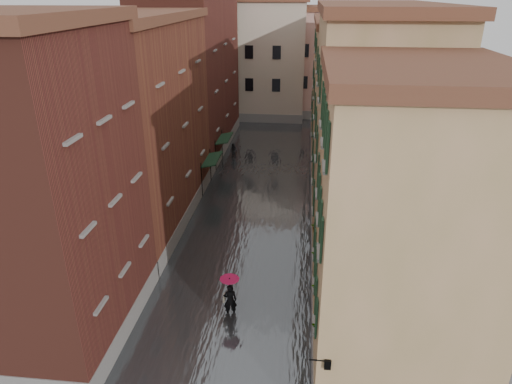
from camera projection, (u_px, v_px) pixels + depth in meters
The scene contains 16 objects.
ground at pixel (228, 311), 21.85m from camera, with size 120.00×120.00×0.00m, color #565658.
floodwater at pixel (256, 197), 33.63m from camera, with size 10.00×60.00×0.20m, color #44474B.
building_left_near at pixel (41, 199), 18.09m from camera, with size 6.00×8.00×13.00m, color maroon.
building_left_mid at pixel (137, 129), 28.20m from camera, with size 6.00×14.00×12.50m, color brown.
building_left_far at pixel (193, 75), 41.54m from camera, with size 6.00×16.00×14.00m, color maroon.
building_right_near at pixel (400, 233), 17.02m from camera, with size 6.00×8.00×11.50m, color #9E8552.
building_right_mid at pixel (368, 132), 26.72m from camera, with size 6.00×14.00×13.00m, color tan.
building_right_far at pixel (347, 93), 40.67m from camera, with size 6.00×16.00×11.50m, color #9E8552.
building_end_cream at pixel (254, 61), 54.08m from camera, with size 12.00×9.00×13.00m, color #B3A98E.
building_end_pink at pixel (329, 64), 55.22m from camera, with size 10.00×9.00×12.00m, color tan.
awning_near at pixel (212, 160), 34.06m from camera, with size 1.09×3.24×2.80m.
awning_far at pixel (224, 139), 38.89m from camera, with size 1.09×3.15×2.80m.
wall_lantern at pixel (327, 363), 14.75m from camera, with size 0.71×0.22×0.35m.
window_planters at pixel (318, 264), 19.22m from camera, with size 0.59×8.32×0.84m.
pedestrian_main at pixel (230, 294), 21.05m from camera, with size 0.92×0.92×2.06m.
pedestrian_far at pixel (234, 151), 41.35m from camera, with size 0.71×0.56×1.47m, color black.
Camera 1 is at (3.25, -17.44, 14.04)m, focal length 32.00 mm.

